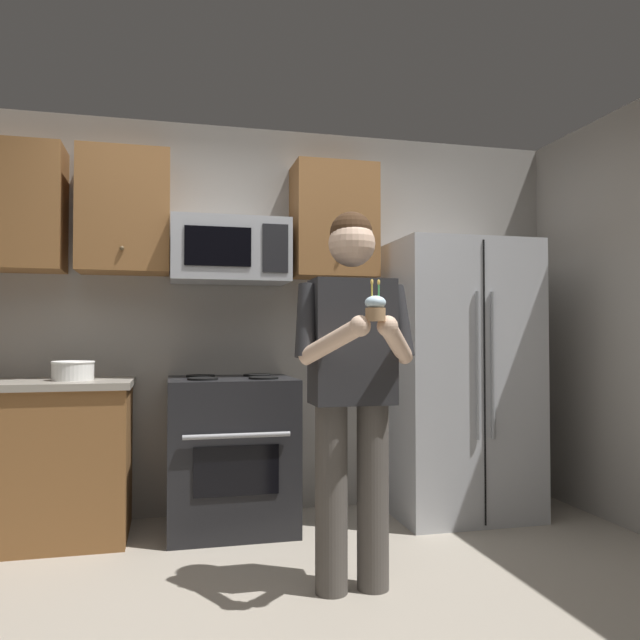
% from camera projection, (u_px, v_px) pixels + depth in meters
% --- Properties ---
extents(ground_plane, '(6.00, 6.00, 0.00)m').
position_uv_depth(ground_plane, '(300.00, 626.00, 2.51)').
color(ground_plane, '#9E9384').
extents(wall_back, '(4.40, 0.10, 2.60)m').
position_uv_depth(wall_back, '(248.00, 318.00, 4.25)').
color(wall_back, gray).
rests_on(wall_back, ground).
extents(oven_range, '(0.76, 0.70, 0.93)m').
position_uv_depth(oven_range, '(231.00, 453.00, 3.81)').
color(oven_range, black).
rests_on(oven_range, ground).
extents(microwave, '(0.74, 0.41, 0.40)m').
position_uv_depth(microwave, '(230.00, 251.00, 3.96)').
color(microwave, '#9EA0A5').
extents(refrigerator, '(0.90, 0.75, 1.80)m').
position_uv_depth(refrigerator, '(458.00, 378.00, 4.14)').
color(refrigerator, '#B7BABF').
rests_on(refrigerator, ground).
extents(cabinet_row_upper, '(2.78, 0.36, 0.76)m').
position_uv_depth(cabinet_row_upper, '(137.00, 213.00, 3.88)').
color(cabinet_row_upper, brown).
extents(counter_left, '(1.44, 0.66, 0.92)m').
position_uv_depth(counter_left, '(1.00, 462.00, 3.53)').
color(counter_left, brown).
rests_on(counter_left, ground).
extents(bowl_large_white, '(0.24, 0.24, 0.11)m').
position_uv_depth(bowl_large_white, '(73.00, 370.00, 3.61)').
color(bowl_large_white, white).
rests_on(bowl_large_white, counter_left).
extents(person, '(0.60, 0.48, 1.76)m').
position_uv_depth(person, '(353.00, 375.00, 2.88)').
color(person, '#4C4742').
rests_on(person, ground).
extents(cupcake, '(0.09, 0.09, 0.17)m').
position_uv_depth(cupcake, '(375.00, 308.00, 2.57)').
color(cupcake, '#A87F56').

